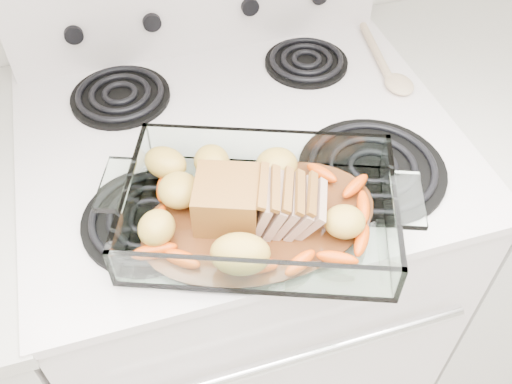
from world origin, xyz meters
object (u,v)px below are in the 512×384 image
object	(u,v)px
electric_range	(243,273)
pork_roast	(248,206)
baking_dish	(260,214)
counter_right	(484,215)

from	to	relation	value
electric_range	pork_roast	bearing A→B (deg)	-101.77
baking_dish	pork_roast	size ratio (longest dim) A/B	2.04
electric_range	baking_dish	distance (m)	0.53
counter_right	pork_roast	bearing A→B (deg)	-162.98
pork_roast	baking_dish	bearing A→B (deg)	1.71
baking_dish	counter_right	bearing A→B (deg)	38.45
electric_range	baking_dish	size ratio (longest dim) A/B	2.80
electric_range	counter_right	distance (m)	0.67
counter_right	baking_dish	xyz separation A→B (m)	(-0.69, -0.22, 0.50)
counter_right	baking_dish	bearing A→B (deg)	-162.54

